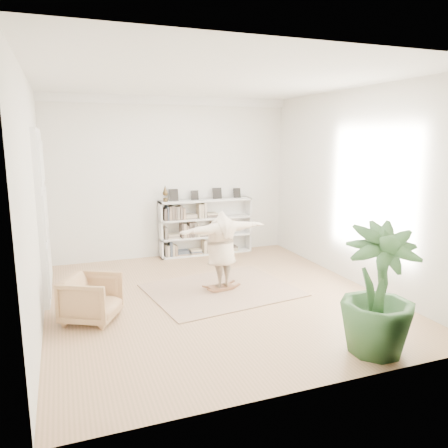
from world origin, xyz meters
The scene contains 9 objects.
floor centered at (0.00, 0.00, 0.00)m, with size 6.00×6.00×0.00m, color #9F7C52.
room_shell centered at (0.00, 2.94, 3.51)m, with size 6.00×6.00×6.00m.
doors centered at (-2.70, 1.30, 1.40)m, with size 0.09×1.78×2.92m.
bookshelf centered at (0.74, 2.82, 0.64)m, with size 2.20×0.35×1.64m.
armchair centered at (-2.06, -0.26, 0.35)m, with size 0.74×0.76×0.69m, color tan.
rug centered at (0.21, 0.30, 0.01)m, with size 2.50×2.00×0.02m, color tan.
rocker_board centered at (0.21, 0.30, 0.06)m, with size 0.49×0.33×0.10m.
person centered at (0.21, 0.30, 0.80)m, with size 1.69×0.46×1.38m, color beige.
houseplant centered at (1.27, -2.55, 0.83)m, with size 0.93×0.93×1.67m, color #2F582C.
Camera 1 is at (-2.36, -6.73, 2.70)m, focal length 35.00 mm.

